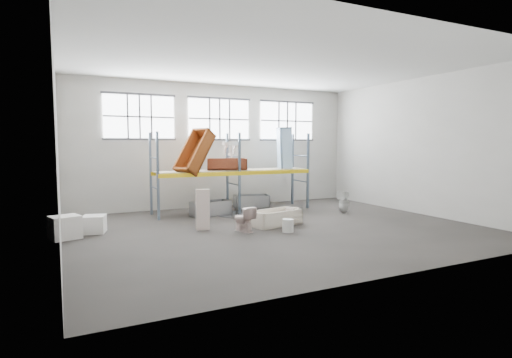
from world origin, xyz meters
TOP-DOWN VIEW (x-y plane):
  - floor at (0.00, 0.00)m, footprint 12.00×10.00m
  - ceiling at (0.00, 0.00)m, footprint 12.00×10.00m
  - wall_back at (0.00, 5.05)m, footprint 12.00×0.10m
  - wall_front at (0.00, -5.05)m, footprint 12.00×0.10m
  - wall_left at (-6.05, 0.00)m, footprint 0.10×10.00m
  - wall_right at (6.05, 0.00)m, footprint 0.10×10.00m
  - window_left at (-3.20, 4.94)m, footprint 2.60×0.04m
  - window_mid at (0.00, 4.94)m, footprint 2.60×0.04m
  - window_right at (3.20, 4.94)m, footprint 2.60×0.04m
  - rack_upright_la at (-3.00, 2.90)m, footprint 0.08×0.08m
  - rack_upright_lb at (-3.00, 4.10)m, footprint 0.08×0.08m
  - rack_upright_ma at (0.00, 2.90)m, footprint 0.08×0.08m
  - rack_upright_mb at (0.00, 4.10)m, footprint 0.08×0.08m
  - rack_upright_ra at (3.00, 2.90)m, footprint 0.08×0.08m
  - rack_upright_rb at (3.00, 4.10)m, footprint 0.08×0.08m
  - rack_beam_front at (0.00, 2.90)m, footprint 6.00×0.10m
  - rack_beam_back at (0.00, 4.10)m, footprint 6.00×0.10m
  - shelf_deck at (0.00, 3.50)m, footprint 5.90×1.10m
  - wet_patch at (0.00, 2.70)m, footprint 1.80×1.80m
  - bathtub_beige at (0.18, 0.42)m, footprint 1.79×1.15m
  - cistern_spare at (0.90, 0.63)m, footprint 0.44×0.23m
  - sink_in_tub at (0.21, 0.55)m, footprint 0.48×0.48m
  - toilet_beige at (-1.14, 0.01)m, footprint 0.60×0.82m
  - cistern_tall at (-2.14, 0.79)m, footprint 0.44×0.33m
  - toilet_white at (3.56, 1.30)m, footprint 0.48×0.48m
  - steel_tub_left at (-1.09, 3.03)m, footprint 1.53×0.95m
  - steel_tub_right at (0.99, 3.96)m, footprint 1.50×0.92m
  - rust_tub_flat at (-0.23, 3.55)m, footprint 1.64×1.16m
  - rust_tub_tilted at (-1.58, 3.33)m, footprint 1.63×1.35m
  - sink_on_shelf at (-0.12, 3.38)m, footprint 0.70×0.54m
  - blue_tub_upright at (2.31, 3.60)m, footprint 0.76×0.92m
  - bucket at (0.00, -0.65)m, footprint 0.34×0.34m
  - carton_near at (-5.90, 1.29)m, footprint 0.89×0.82m
  - carton_far at (-5.13, 1.74)m, footprint 0.75×0.75m

SIDE VIEW (x-z plane):
  - floor at x=0.00m, z-range -0.10..0.00m
  - wet_patch at x=0.00m, z-range 0.00..0.00m
  - sink_in_tub at x=0.21m, z-range 0.09..0.23m
  - bucket at x=0.00m, z-range 0.00..0.39m
  - bathtub_beige at x=0.18m, z-range 0.00..0.49m
  - carton_far at x=-5.13m, z-range 0.00..0.51m
  - steel_tub_right at x=0.99m, z-range 0.00..0.51m
  - steel_tub_left at x=-1.09m, z-range 0.00..0.52m
  - cistern_spare at x=0.90m, z-range 0.08..0.48m
  - carton_near at x=-5.90m, z-range 0.00..0.63m
  - toilet_beige at x=-1.14m, z-range 0.00..0.76m
  - toilet_white at x=3.56m, z-range 0.00..0.85m
  - cistern_tall at x=-2.14m, z-range 0.00..1.23m
  - rack_upright_la at x=-3.00m, z-range 0.00..3.00m
  - rack_upright_lb at x=-3.00m, z-range 0.00..3.00m
  - rack_upright_ma at x=0.00m, z-range 0.00..3.00m
  - rack_upright_mb at x=0.00m, z-range 0.00..3.00m
  - rack_upright_ra at x=3.00m, z-range 0.00..3.00m
  - rack_upright_rb at x=3.00m, z-range 0.00..3.00m
  - rack_beam_front at x=0.00m, z-range 1.43..1.57m
  - rack_beam_back at x=0.00m, z-range 1.43..1.57m
  - shelf_deck at x=0.00m, z-range 1.57..1.59m
  - rust_tub_flat at x=-0.23m, z-range 1.61..2.03m
  - sink_on_shelf at x=-0.12m, z-range 1.79..2.40m
  - rust_tub_tilted at x=-1.58m, z-range 1.43..3.16m
  - blue_tub_upright at x=2.31m, z-range 1.54..3.25m
  - wall_back at x=0.00m, z-range 0.00..5.00m
  - wall_front at x=0.00m, z-range 0.00..5.00m
  - wall_left at x=-6.05m, z-range 0.00..5.00m
  - wall_right at x=6.05m, z-range 0.00..5.00m
  - window_left at x=-3.20m, z-range 2.80..4.40m
  - window_mid at x=0.00m, z-range 2.80..4.40m
  - window_right at x=3.20m, z-range 2.80..4.40m
  - ceiling at x=0.00m, z-range 5.00..5.10m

